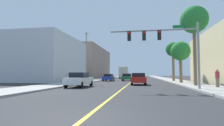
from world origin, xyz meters
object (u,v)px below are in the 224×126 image
at_px(car_blue, 108,77).
at_px(car_white, 79,80).
at_px(palm_mid, 180,52).
at_px(car_gray, 140,76).
at_px(car_red, 138,79).
at_px(palm_near, 194,21).
at_px(delivery_truck, 124,73).
at_px(street_lamp, 86,54).
at_px(car_yellow, 141,76).
at_px(pedestrian, 217,78).
at_px(traffic_signal_mast, 167,41).
at_px(car_green, 127,77).
at_px(palm_far, 173,50).

xyz_separation_m(car_blue, car_white, (-0.14, -16.55, 0.06)).
relative_size(palm_mid, car_gray, 1.55).
height_order(palm_mid, car_red, palm_mid).
relative_size(palm_near, delivery_truck, 1.03).
relative_size(street_lamp, delivery_truck, 0.90).
bearing_deg(car_gray, car_white, -99.49).
height_order(car_yellow, car_gray, car_yellow).
distance_m(car_red, pedestrian, 9.09).
bearing_deg(car_red, street_lamp, 155.50).
relative_size(traffic_signal_mast, pedestrian, 4.49).
relative_size(street_lamp, car_yellow, 1.73).
bearing_deg(traffic_signal_mast, car_green, 103.93).
distance_m(car_white, delivery_truck, 36.33).
distance_m(traffic_signal_mast, delivery_truck, 39.43).
distance_m(palm_mid, car_red, 8.01).
bearing_deg(car_blue, car_yellow, -115.43).
distance_m(traffic_signal_mast, car_white, 9.71).
relative_size(palm_near, car_white, 1.99).
height_order(car_blue, car_green, car_green).
xyz_separation_m(car_blue, car_red, (6.01, -11.47, 0.04)).
height_order(car_white, car_red, car_white).
bearing_deg(pedestrian, car_gray, 64.31).
xyz_separation_m(car_yellow, car_red, (-0.27, -23.70, 0.03)).
bearing_deg(palm_mid, car_green, 131.90).
bearing_deg(car_white, pedestrian, -178.85).
bearing_deg(palm_far, pedestrian, -84.66).
bearing_deg(pedestrian, palm_far, 58.22).
xyz_separation_m(traffic_signal_mast, car_yellow, (-2.35, 31.13, -3.52)).
bearing_deg(traffic_signal_mast, palm_mid, 73.08).
relative_size(car_blue, car_green, 0.95).
height_order(palm_near, car_gray, palm_near).
distance_m(car_yellow, delivery_truck, 9.15).
bearing_deg(traffic_signal_mast, palm_far, 78.94).
xyz_separation_m(palm_mid, car_green, (-8.47, 9.44, -3.86)).
relative_size(palm_far, car_blue, 1.78).
distance_m(car_yellow, car_red, 23.70).
height_order(car_gray, car_red, car_red).
bearing_deg(traffic_signal_mast, pedestrian, 24.84).
xyz_separation_m(street_lamp, palm_far, (14.08, 6.79, 1.24)).
xyz_separation_m(palm_far, pedestrian, (1.43, -15.30, -4.64)).
relative_size(traffic_signal_mast, palm_far, 1.11).
bearing_deg(delivery_truck, car_white, -93.45).
bearing_deg(car_yellow, car_white, -104.90).
relative_size(street_lamp, pedestrian, 4.47).
bearing_deg(delivery_truck, street_lamp, -97.91).
bearing_deg(palm_mid, car_white, -144.21).
height_order(car_blue, car_yellow, car_yellow).
bearing_deg(car_gray, traffic_signal_mast, -86.14).
bearing_deg(palm_mid, traffic_signal_mast, -106.92).
bearing_deg(car_green, delivery_truck, 97.21).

